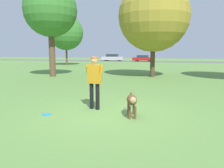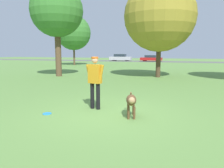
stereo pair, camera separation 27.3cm
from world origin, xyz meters
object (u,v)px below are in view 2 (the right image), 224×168
(dog, at_px, (131,101))
(frisbee, at_px, (47,114))
(tree_far_left, at_px, (74,33))
(tree_near_left, at_px, (57,11))
(parked_car_silver, at_px, (121,58))
(parked_car_red, at_px, (151,58))
(person, at_px, (95,78))
(tree_mid_center, at_px, (160,16))

(dog, bearing_deg, frisbee, -94.17)
(frisbee, bearing_deg, tree_far_left, 117.37)
(frisbee, distance_m, tree_far_left, 25.82)
(tree_near_left, bearing_deg, tree_far_left, 114.63)
(parked_car_silver, xyz_separation_m, parked_car_red, (6.41, -0.23, -0.07))
(dog, bearing_deg, person, -127.10)
(dog, relative_size, tree_near_left, 0.16)
(tree_near_left, height_order, parked_car_red, tree_near_left)
(dog, height_order, parked_car_red, parked_car_red)
(person, height_order, dog, person)
(tree_mid_center, bearing_deg, frisbee, -99.40)
(dog, relative_size, parked_car_silver, 0.24)
(parked_car_silver, bearing_deg, tree_mid_center, -69.99)
(dog, height_order, tree_mid_center, tree_mid_center)
(person, distance_m, dog, 1.55)
(tree_mid_center, height_order, tree_far_left, tree_mid_center)
(frisbee, relative_size, parked_car_red, 0.06)
(dog, distance_m, parked_car_red, 38.02)
(tree_mid_center, height_order, parked_car_red, tree_mid_center)
(person, xyz_separation_m, parked_car_red, (-4.34, 37.07, -0.40))
(tree_far_left, bearing_deg, parked_car_red, 61.36)
(parked_car_silver, bearing_deg, dog, -74.97)
(frisbee, relative_size, tree_far_left, 0.04)
(tree_mid_center, bearing_deg, parked_car_silver, 112.73)
(person, xyz_separation_m, frisbee, (-1.14, -1.05, -1.02))
(person, xyz_separation_m, tree_far_left, (-12.83, 21.52, 3.52))
(parked_car_silver, height_order, parked_car_red, parked_car_silver)
(frisbee, bearing_deg, tree_mid_center, 80.60)
(tree_far_left, bearing_deg, frisbee, -62.63)
(tree_near_left, bearing_deg, dog, -47.05)
(parked_car_red, bearing_deg, dog, -80.33)
(parked_car_silver, bearing_deg, frisbee, -78.66)
(tree_mid_center, bearing_deg, tree_near_left, -165.82)
(tree_near_left, height_order, tree_far_left, tree_far_left)
(person, relative_size, tree_mid_center, 0.25)
(person, distance_m, parked_car_red, 37.33)
(tree_far_left, distance_m, parked_car_silver, 16.37)
(frisbee, relative_size, tree_mid_center, 0.04)
(person, relative_size, frisbee, 6.50)
(tree_near_left, height_order, parked_car_silver, tree_near_left)
(person, height_order, tree_mid_center, tree_mid_center)
(frisbee, height_order, parked_car_red, parked_car_red)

